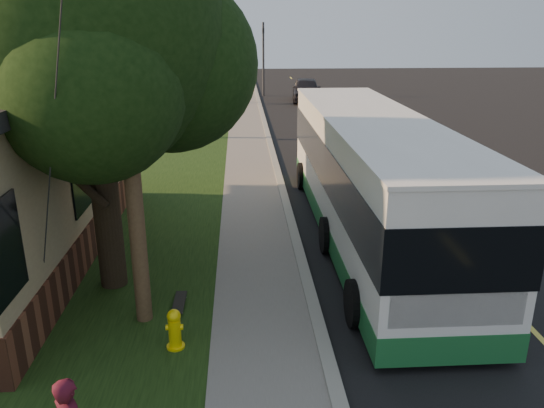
{
  "coord_description": "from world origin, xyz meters",
  "views": [
    {
      "loc": [
        -1.4,
        -8.06,
        5.46
      ],
      "look_at": [
        -0.7,
        3.46,
        1.5
      ],
      "focal_mm": 35.0,
      "sensor_mm": 36.0,
      "label": 1
    }
  ],
  "objects": [
    {
      "name": "ground",
      "position": [
        0.0,
        0.0,
        0.0
      ],
      "size": [
        120.0,
        120.0,
        0.0
      ],
      "primitive_type": "plane",
      "color": "black",
      "rests_on": "ground"
    },
    {
      "name": "road",
      "position": [
        4.0,
        10.0,
        0.01
      ],
      "size": [
        8.0,
        80.0,
        0.01
      ],
      "primitive_type": "cube",
      "color": "black",
      "rests_on": "ground"
    },
    {
      "name": "curb",
      "position": [
        0.0,
        10.0,
        0.06
      ],
      "size": [
        0.25,
        80.0,
        0.12
      ],
      "primitive_type": "cube",
      "color": "gray",
      "rests_on": "ground"
    },
    {
      "name": "sidewalk",
      "position": [
        -1.0,
        10.0,
        0.04
      ],
      "size": [
        2.0,
        80.0,
        0.08
      ],
      "primitive_type": "cube",
      "color": "slate",
      "rests_on": "ground"
    },
    {
      "name": "grass_verge",
      "position": [
        -4.5,
        10.0,
        0.04
      ],
      "size": [
        5.0,
        80.0,
        0.07
      ],
      "primitive_type": "cube",
      "color": "black",
      "rests_on": "ground"
    },
    {
      "name": "fire_hydrant",
      "position": [
        -2.6,
        0.0,
        0.43
      ],
      "size": [
        0.32,
        0.32,
        0.74
      ],
      "color": "yellow",
      "rests_on": "grass_verge"
    },
    {
      "name": "utility_pole",
      "position": [
        -3.31,
        0.99,
        4.63
      ],
      "size": [
        2.86,
        3.21,
        9.07
      ],
      "color": "#473321",
      "rests_on": "ground"
    },
    {
      "name": "leafy_tree",
      "position": [
        -4.17,
        2.65,
        5.17
      ],
      "size": [
        6.3,
        6.0,
        7.8
      ],
      "color": "black",
      "rests_on": "grass_verge"
    },
    {
      "name": "bare_tree_near",
      "position": [
        -3.5,
        18.0,
        2.15
      ],
      "size": [
        1.38,
        1.21,
        4.31
      ],
      "color": "black",
      "rests_on": "grass_verge"
    },
    {
      "name": "bare_tree_far",
      "position": [
        -3.0,
        30.0,
        2.0
      ],
      "size": [
        1.38,
        1.21,
        4.03
      ],
      "color": "black",
      "rests_on": "grass_verge"
    },
    {
      "name": "traffic_signal",
      "position": [
        0.5,
        34.0,
        3.16
      ],
      "size": [
        0.18,
        0.22,
        5.5
      ],
      "color": "#2D2D30",
      "rests_on": "ground"
    },
    {
      "name": "transit_bus",
      "position": [
        1.95,
        5.01,
        1.73
      ],
      "size": [
        2.77,
        12.0,
        3.25
      ],
      "color": "silver",
      "rests_on": "ground"
    },
    {
      "name": "skateboard_main",
      "position": [
        -2.69,
        1.45,
        0.13
      ],
      "size": [
        0.24,
        0.92,
        0.09
      ],
      "color": "black",
      "rests_on": "grass_verge"
    },
    {
      "name": "dumpster",
      "position": [
        -7.79,
        6.43,
        0.69
      ],
      "size": [
        1.5,
        1.21,
        1.28
      ],
      "color": "black",
      "rests_on": "building_lot"
    },
    {
      "name": "distant_car",
      "position": [
        3.48,
        30.88,
        0.84
      ],
      "size": [
        2.42,
        5.1,
        1.68
      ],
      "primitive_type": "imported",
      "rotation": [
        0.0,
        0.0,
        -0.09
      ],
      "color": "black",
      "rests_on": "ground"
    }
  ]
}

